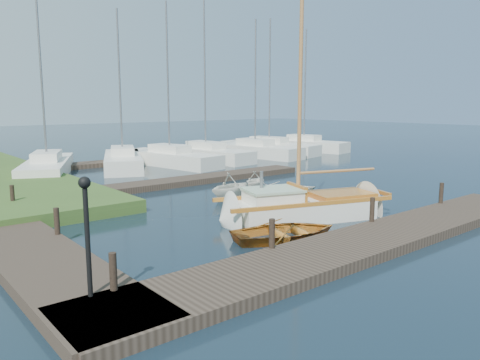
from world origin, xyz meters
TOP-DOWN VIEW (x-y plane):
  - ground at (0.00, 0.00)m, footprint 160.00×160.00m
  - near_dock at (0.00, -6.00)m, footprint 18.00×2.20m
  - left_dock at (-8.00, 2.00)m, footprint 2.20×18.00m
  - far_dock at (2.00, 6.50)m, footprint 14.00×1.60m
  - pontoon at (10.00, 16.00)m, footprint 30.00×1.60m
  - mooring_post_0 at (-7.50, -5.00)m, footprint 0.16×0.16m
  - mooring_post_1 at (-3.00, -5.00)m, footprint 0.16×0.16m
  - mooring_post_2 at (1.50, -5.00)m, footprint 0.16×0.16m
  - mooring_post_3 at (6.00, -5.00)m, footprint 0.16×0.16m
  - mooring_post_4 at (-7.00, 0.00)m, footprint 0.16×0.16m
  - mooring_post_5 at (-7.00, 5.00)m, footprint 0.16×0.16m
  - lamp_post at (-8.00, -5.00)m, footprint 0.24×0.24m
  - sailboat at (1.04, -2.55)m, footprint 7.40×4.12m
  - dinghy at (-1.43, -3.96)m, footprint 3.94×3.35m
  - tender_b at (1.20, 2.08)m, footprint 2.74×2.47m
  - tender_c at (3.23, 0.98)m, footprint 4.10×3.53m
  - tender_d at (3.61, 3.21)m, footprint 2.40×2.30m
  - marina_boat_0 at (-2.99, 13.85)m, footprint 5.39×8.43m
  - marina_boat_1 at (1.73, 13.95)m, footprint 5.18×7.88m
  - marina_boat_2 at (4.82, 13.32)m, footprint 3.57×8.40m
  - marina_boat_3 at (8.21, 13.94)m, footprint 3.11×8.35m
  - marina_boat_4 at (12.67, 13.58)m, footprint 3.40×8.27m
  - marina_boat_5 at (15.06, 14.56)m, footprint 4.04×8.94m
  - marina_boat_6 at (19.11, 14.42)m, footprint 3.85×8.15m

SIDE VIEW (x-z plane):
  - ground at x=0.00m, z-range 0.00..0.00m
  - near_dock at x=0.00m, z-range 0.00..0.30m
  - left_dock at x=-8.00m, z-range 0.00..0.30m
  - far_dock at x=2.00m, z-range 0.00..0.30m
  - pontoon at x=10.00m, z-range 0.00..0.30m
  - sailboat at x=1.04m, z-range -4.57..5.26m
  - dinghy at x=-1.43m, z-range 0.00..0.69m
  - tender_c at x=3.23m, z-range 0.00..0.71m
  - tender_d at x=3.61m, z-range 0.00..0.98m
  - marina_boat_1 at x=1.73m, z-range -4.36..5.49m
  - marina_boat_4 at x=12.67m, z-range -4.61..5.74m
  - marina_boat_5 at x=15.06m, z-range -4.83..5.97m
  - marina_boat_6 at x=19.11m, z-range -4.61..5.75m
  - marina_boat_2 at x=4.82m, z-range -4.72..5.86m
  - marina_boat_0 at x=-2.99m, z-range -5.43..6.59m
  - marina_boat_3 at x=8.21m, z-range -5.62..6.78m
  - tender_b at x=1.20m, z-range 0.00..1.27m
  - mooring_post_0 at x=-7.50m, z-range 0.30..1.10m
  - mooring_post_1 at x=-3.00m, z-range 0.30..1.10m
  - mooring_post_2 at x=1.50m, z-range 0.30..1.10m
  - mooring_post_3 at x=6.00m, z-range 0.30..1.10m
  - mooring_post_4 at x=-7.00m, z-range 0.30..1.10m
  - mooring_post_5 at x=-7.00m, z-range 0.30..1.10m
  - lamp_post at x=-8.00m, z-range 0.65..3.09m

